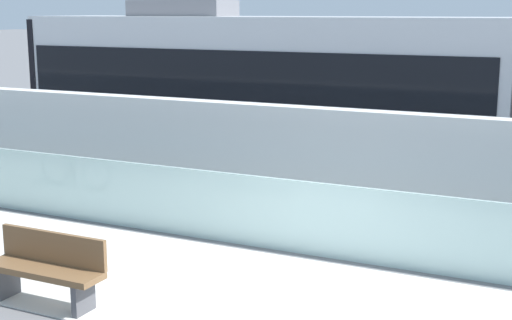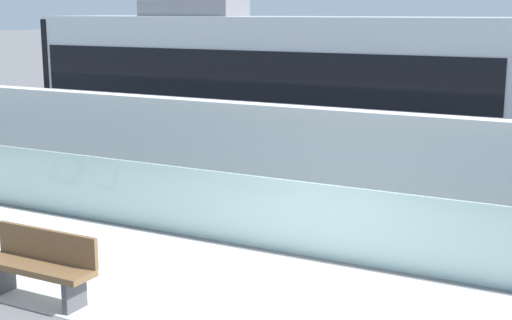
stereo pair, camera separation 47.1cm
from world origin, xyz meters
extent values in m
plane|color=slate|center=(0.00, 0.00, 0.00)|extent=(200.00, 200.00, 0.00)
cube|color=silver|center=(0.00, 0.00, 0.01)|extent=(32.00, 3.20, 0.01)
cube|color=silver|center=(0.00, 1.85, 0.56)|extent=(32.00, 0.05, 1.12)
cube|color=silver|center=(0.00, 3.65, 0.98)|extent=(32.00, 0.36, 1.96)
cube|color=#595654|center=(0.00, 6.13, 0.00)|extent=(32.00, 0.08, 0.01)
cube|color=#595654|center=(0.00, 7.57, 0.00)|extent=(32.00, 0.08, 0.01)
cube|color=silver|center=(-3.34, 6.85, 1.90)|extent=(11.00, 2.50, 3.10)
cube|color=black|center=(-3.34, 6.85, 2.25)|extent=(10.56, 2.54, 1.04)
cube|color=#19599E|center=(-3.34, 6.85, 0.53)|extent=(10.78, 2.53, 0.28)
cube|color=slate|center=(-5.32, 6.85, 3.63)|extent=(2.40, 1.10, 0.36)
cube|color=#232326|center=(-6.86, 6.85, 0.36)|extent=(1.40, 1.88, 0.20)
cylinder|color=black|center=(-6.86, 6.13, 0.30)|extent=(0.60, 0.10, 0.60)
cylinder|color=black|center=(-6.86, 7.57, 0.30)|extent=(0.60, 0.10, 0.60)
cube|color=#232326|center=(0.18, 6.85, 0.36)|extent=(1.40, 1.88, 0.20)
cylinder|color=black|center=(0.18, 6.13, 0.30)|extent=(0.60, 0.10, 0.60)
cylinder|color=black|center=(0.18, 7.57, 0.30)|extent=(0.60, 0.10, 0.60)
cube|color=black|center=(-8.79, 6.85, 1.90)|extent=(0.16, 2.54, 2.94)
cube|color=brown|center=(-2.37, -1.35, 0.45)|extent=(1.60, 0.44, 0.08)
cube|color=brown|center=(-2.37, -1.15, 0.69)|extent=(1.60, 0.06, 0.40)
cube|color=#4C4C51|center=(-2.97, -1.35, 0.21)|extent=(0.08, 0.36, 0.41)
cube|color=#4C4C51|center=(-1.77, -1.35, 0.21)|extent=(0.08, 0.36, 0.41)
camera|label=1|loc=(3.66, -7.82, 3.58)|focal=50.96mm
camera|label=2|loc=(4.08, -7.60, 3.58)|focal=50.96mm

